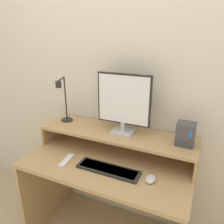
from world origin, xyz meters
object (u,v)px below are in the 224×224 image
at_px(desk_lamp, 64,102).
at_px(router_dock, 186,134).
at_px(keyboard, 108,169).
at_px(mouse, 151,179).
at_px(remote_control, 66,160).
at_px(monitor, 124,103).

xyz_separation_m(desk_lamp, router_dock, (0.97, 0.03, -0.11)).
relative_size(keyboard, mouse, 4.55).
bearing_deg(mouse, router_dock, 58.74).
height_order(keyboard, remote_control, keyboard).
bearing_deg(mouse, desk_lamp, 164.06).
bearing_deg(mouse, keyboard, -176.87).
relative_size(desk_lamp, mouse, 3.98).
height_order(monitor, keyboard, monitor).
distance_m(monitor, desk_lamp, 0.52).
bearing_deg(router_dock, mouse, -121.26).
relative_size(monitor, desk_lamp, 1.18).
bearing_deg(desk_lamp, keyboard, -25.54).
distance_m(keyboard, mouse, 0.29).
xyz_separation_m(keyboard, mouse, (0.29, 0.02, 0.00)).
distance_m(desk_lamp, mouse, 0.91).
height_order(router_dock, mouse, router_dock).
bearing_deg(router_dock, desk_lamp, -178.39).
relative_size(monitor, mouse, 4.69).
bearing_deg(monitor, desk_lamp, -177.38).
relative_size(desk_lamp, router_dock, 2.43).
height_order(monitor, remote_control, monitor).
height_order(monitor, router_dock, monitor).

